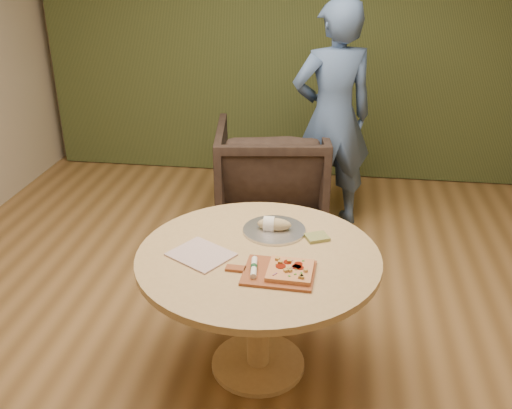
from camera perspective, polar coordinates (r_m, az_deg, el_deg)
The scene contains 12 objects.
room_shell at distance 2.94m, azimuth -2.62°, elevation 8.08°, with size 5.04×6.04×2.84m.
curtain at distance 5.75m, azimuth 2.89°, elevation 16.50°, with size 4.80×0.14×2.78m, color #333D1C.
pedestal_table at distance 3.09m, azimuth 0.23°, elevation -7.19°, with size 1.29×1.29×0.75m.
pizza_paddle at distance 2.84m, azimuth 2.10°, elevation -6.83°, with size 0.45×0.30×0.01m.
flatbread_pizza at distance 2.83m, azimuth 3.45°, elevation -6.57°, with size 0.23×0.23×0.04m.
cutlery_roll at distance 2.84m, azimuth -0.21°, elevation -6.29°, with size 0.05×0.20×0.03m.
newspaper at distance 3.01m, azimuth -5.52°, elevation -5.01°, with size 0.30×0.25×0.01m, color white.
serving_tray at distance 3.24m, azimuth 1.84°, elevation -2.57°, with size 0.36×0.36×0.02m.
bread_roll at distance 3.22m, azimuth 1.69°, elevation -1.99°, with size 0.19×0.09×0.09m.
green_packet at distance 3.17m, azimuth 6.11°, elevation -3.28°, with size 0.12×0.10×0.02m, color olive.
armchair at distance 4.90m, azimuth 1.53°, elevation 3.69°, with size 0.92×0.86×0.94m, color black.
person_standing at distance 4.70m, azimuth 7.66°, elevation 8.57°, with size 0.69×0.45×1.88m, color #435E8A.
Camera 1 is at (0.53, -2.76, 2.26)m, focal length 40.00 mm.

